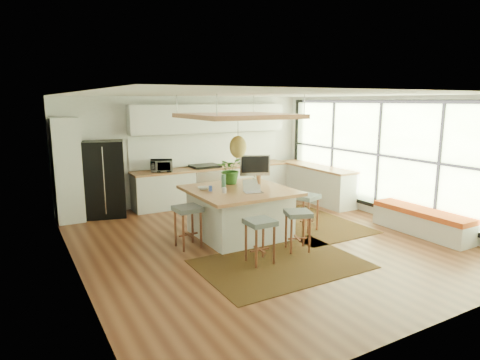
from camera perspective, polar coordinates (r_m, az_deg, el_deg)
floor at (r=7.84m, az=3.11°, el=-8.39°), size 7.00×7.00×0.00m
ceiling at (r=7.40m, az=3.33°, el=11.75°), size 7.00×7.00×0.00m
wall_back at (r=10.59m, az=-7.12°, el=4.12°), size 6.50×0.00×6.50m
wall_front at (r=5.01m, az=25.54°, el=-4.54°), size 6.50×0.00×6.50m
wall_left at (r=6.38m, az=-22.13°, el=-1.11°), size 0.00×7.00×7.00m
wall_right at (r=9.64m, az=19.70°, el=2.89°), size 0.00×7.00×7.00m
window_wall at (r=9.61m, az=19.60°, el=3.18°), size 0.10×6.20×2.60m
pantry at (r=9.57m, az=-22.86°, el=1.25°), size 0.55×0.60×2.25m
back_counter_base at (r=10.67m, az=-3.62°, el=-0.72°), size 4.20×0.60×0.88m
back_counter_top at (r=10.58m, az=-3.65°, el=1.72°), size 4.24×0.64×0.05m
backsplash at (r=10.79m, az=-4.38°, el=4.30°), size 4.20×0.02×0.80m
upper_cabinets at (r=10.58m, az=-4.07°, el=8.52°), size 4.20×0.34×0.70m
range at (r=10.55m, az=-4.84°, el=-0.54°), size 0.76×0.62×1.00m
right_counter_base at (r=10.97m, az=10.39°, el=-0.55°), size 0.60×2.50×0.88m
right_counter_top at (r=10.89m, az=10.48°, el=1.82°), size 0.64×2.54×0.05m
window_bench at (r=8.90m, az=23.82°, el=-5.28°), size 0.52×2.00×0.50m
ceiling_panel at (r=7.61m, az=-0.28°, el=6.85°), size 1.86×1.86×0.80m
rug_near at (r=6.80m, az=5.67°, el=-11.50°), size 2.60×1.80×0.01m
rug_right at (r=9.04m, az=9.25°, el=-5.85°), size 1.80×2.60×0.01m
fridge at (r=9.71m, az=-18.25°, el=0.50°), size 0.99×0.86×1.72m
island at (r=7.99m, az=-0.10°, el=-4.51°), size 1.85×1.85×0.93m
stool_near_left at (r=6.70m, az=2.77°, el=-8.59°), size 0.44×0.44×0.73m
stool_near_right at (r=7.30m, az=7.99°, el=-7.03°), size 0.54×0.54×0.72m
stool_right_front at (r=8.42m, az=9.11°, el=-4.62°), size 0.56×0.56×0.75m
stool_right_back at (r=8.92m, az=5.16°, el=-3.64°), size 0.41×0.41×0.68m
stool_left_side at (r=7.45m, az=-7.21°, el=-6.63°), size 0.47×0.47×0.76m
laptop at (r=7.54m, az=1.87°, el=-0.87°), size 0.42×0.43×0.25m
monitor at (r=8.44m, az=2.09°, el=1.36°), size 0.67×0.45×0.59m
microwave at (r=10.00m, az=-10.84°, el=2.15°), size 0.57×0.43×0.35m
island_plant at (r=8.34m, az=-1.38°, el=1.10°), size 0.80×0.81×0.47m
island_bowl at (r=7.86m, az=-5.12°, el=-1.13°), size 0.26×0.26×0.05m
island_bottle_0 at (r=7.69m, az=-4.04°, el=-0.85°), size 0.07×0.07×0.19m
island_bottle_1 at (r=7.54m, az=-2.18°, el=-1.07°), size 0.07×0.07×0.19m
island_bottle_2 at (r=7.73m, az=2.61°, el=-0.78°), size 0.07×0.07×0.19m
island_bottle_3 at (r=8.07m, az=1.89°, el=-0.27°), size 0.07×0.07×0.19m
island_bottle_4 at (r=7.98m, az=-2.24°, el=-0.40°), size 0.07×0.07×0.19m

